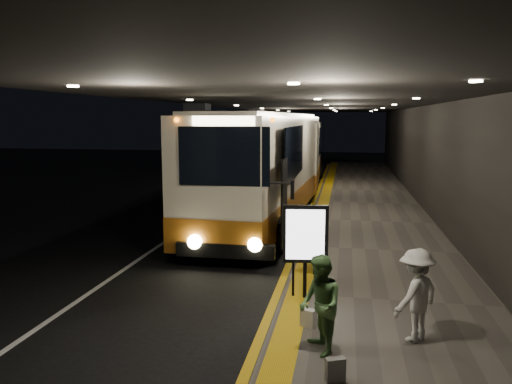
% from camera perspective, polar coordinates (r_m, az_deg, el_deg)
% --- Properties ---
extents(ground, '(90.00, 90.00, 0.00)m').
position_cam_1_polar(ground, '(14.45, -5.35, -7.19)').
color(ground, black).
extents(lane_line_white, '(0.12, 50.00, 0.01)m').
position_cam_1_polar(lane_line_white, '(19.61, -6.51, -3.03)').
color(lane_line_white, silver).
rests_on(lane_line_white, ground).
extents(kerb_stripe_yellow, '(0.18, 50.00, 0.01)m').
position_cam_1_polar(kerb_stripe_yellow, '(18.85, 5.68, -3.48)').
color(kerb_stripe_yellow, gold).
rests_on(kerb_stripe_yellow, ground).
extents(sidewalk, '(4.50, 50.00, 0.15)m').
position_cam_1_polar(sidewalk, '(18.81, 13.01, -3.46)').
color(sidewalk, '#514C44').
rests_on(sidewalk, ground).
extents(tactile_strip, '(0.50, 50.00, 0.01)m').
position_cam_1_polar(tactile_strip, '(18.79, 7.21, -3.07)').
color(tactile_strip, gold).
rests_on(tactile_strip, sidewalk).
extents(terminal_wall, '(0.10, 50.00, 6.00)m').
position_cam_1_polar(terminal_wall, '(18.69, 20.24, 5.22)').
color(terminal_wall, black).
rests_on(terminal_wall, ground).
extents(support_columns, '(0.80, 24.80, 4.40)m').
position_cam_1_polar(support_columns, '(18.25, -6.62, 3.09)').
color(support_columns, black).
rests_on(support_columns, ground).
extents(canopy, '(9.00, 50.00, 0.40)m').
position_cam_1_polar(canopy, '(18.45, 6.37, 10.62)').
color(canopy, black).
rests_on(canopy, support_columns).
extents(coach_main, '(3.30, 12.75, 3.94)m').
position_cam_1_polar(coach_main, '(18.42, 0.99, 2.23)').
color(coach_main, beige).
rests_on(coach_main, ground).
extents(coach_second, '(2.81, 11.70, 3.65)m').
position_cam_1_polar(coach_second, '(28.74, 4.83, 4.15)').
color(coach_second, beige).
rests_on(coach_second, ground).
extents(passenger_boarding, '(0.48, 0.63, 1.53)m').
position_cam_1_polar(passenger_boarding, '(12.79, 6.97, -5.03)').
color(passenger_boarding, '#AA4F6B').
rests_on(passenger_boarding, sidewalk).
extents(passenger_waiting_green, '(0.74, 0.90, 1.60)m').
position_cam_1_polar(passenger_waiting_green, '(8.16, 7.34, -12.67)').
color(passenger_waiting_green, '#4C7843').
rests_on(passenger_waiting_green, sidewalk).
extents(passenger_waiting_white, '(1.04, 1.08, 1.58)m').
position_cam_1_polar(passenger_waiting_white, '(8.96, 17.83, -11.12)').
color(passenger_waiting_white, beige).
rests_on(passenger_waiting_white, sidewalk).
extents(bag_polka, '(0.31, 0.22, 0.34)m').
position_cam_1_polar(bag_polka, '(7.65, 9.05, -19.41)').
color(bag_polka, black).
rests_on(bag_polka, sidewalk).
extents(bag_plain, '(0.30, 0.25, 0.33)m').
position_cam_1_polar(bag_plain, '(9.30, 5.98, -14.14)').
color(bag_plain, '#B0ACA5').
rests_on(bag_plain, sidewalk).
extents(info_sign, '(0.94, 0.22, 1.97)m').
position_cam_1_polar(info_sign, '(10.35, 5.67, -5.00)').
color(info_sign, black).
rests_on(info_sign, sidewalk).
extents(stanchion_post, '(0.05, 0.05, 0.99)m').
position_cam_1_polar(stanchion_post, '(10.65, 4.28, -9.26)').
color(stanchion_post, black).
rests_on(stanchion_post, sidewalk).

